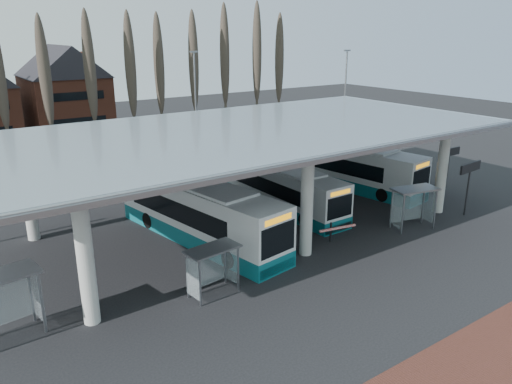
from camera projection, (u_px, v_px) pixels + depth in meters
ground at (336, 270)px, 26.10m from camera, size 140.00×140.00×0.00m
station_canopy at (250, 138)px, 30.58m from camera, size 32.00×16.00×6.34m
poplar_row at (106, 65)px, 49.10m from camera, size 45.10×1.10×14.50m
lamp_post_b at (196, 103)px, 47.99m from camera, size 0.80×0.16×10.17m
lamp_post_c at (345, 99)px, 50.97m from camera, size 0.80×0.16×10.17m
bus_1 at (199, 213)px, 29.54m from camera, size 4.68×13.10×3.57m
bus_2 at (283, 189)px, 34.84m from camera, size 2.45×11.08×3.07m
bus_3 at (348, 167)px, 39.73m from camera, size 4.51×12.71×3.46m
shelter_1 at (211, 260)px, 23.31m from camera, size 2.70×1.55×2.39m
shelter_2 at (413, 199)px, 31.25m from camera, size 3.12×2.06×2.66m
info_sign_0 at (470, 172)px, 33.08m from camera, size 2.45×0.36×3.64m
info_sign_1 at (449, 156)px, 37.83m from camera, size 2.35×0.14×3.49m
barrier at (336, 229)px, 29.03m from camera, size 2.43×0.87×1.22m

